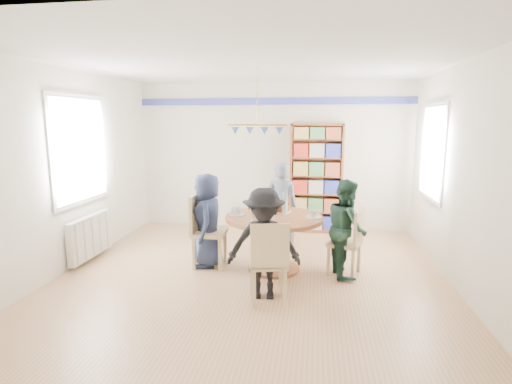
% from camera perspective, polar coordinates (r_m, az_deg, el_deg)
% --- Properties ---
extents(ground, '(5.00, 5.00, 0.00)m').
position_cam_1_polar(ground, '(5.31, -0.66, -11.99)').
color(ground, tan).
extents(room_shell, '(5.00, 5.00, 5.00)m').
position_cam_1_polar(room_shell, '(5.83, -1.86, 6.67)').
color(room_shell, white).
rests_on(room_shell, ground).
extents(radiator, '(0.12, 1.00, 0.60)m').
position_cam_1_polar(radiator, '(6.29, -22.59, -5.87)').
color(radiator, silver).
rests_on(radiator, ground).
extents(dining_table, '(1.30, 1.30, 0.75)m').
position_cam_1_polar(dining_table, '(5.37, 2.61, -5.47)').
color(dining_table, brown).
rests_on(dining_table, ground).
extents(chair_left, '(0.46, 0.46, 1.01)m').
position_cam_1_polar(chair_left, '(5.58, -7.51, -4.99)').
color(chair_left, tan).
rests_on(chair_left, ground).
extents(chair_right, '(0.50, 0.50, 0.89)m').
position_cam_1_polar(chair_right, '(5.35, 13.33, -6.58)').
color(chair_right, tan).
rests_on(chair_right, ground).
extents(chair_far, '(0.49, 0.49, 0.86)m').
position_cam_1_polar(chair_far, '(6.39, 3.36, -3.73)').
color(chair_far, tan).
rests_on(chair_far, ground).
extents(chair_near, '(0.49, 0.49, 0.94)m').
position_cam_1_polar(chair_near, '(4.40, 1.84, -9.55)').
color(chair_near, tan).
rests_on(chair_near, ground).
extents(person_left, '(0.54, 0.71, 1.30)m').
position_cam_1_polar(person_left, '(5.55, -6.95, -4.02)').
color(person_left, '#1A223A').
rests_on(person_left, ground).
extents(person_right, '(0.59, 0.70, 1.27)m').
position_cam_1_polar(person_right, '(5.31, 12.79, -5.02)').
color(person_right, '#1B372A').
rests_on(person_right, ground).
extents(person_far, '(0.54, 0.38, 1.38)m').
position_cam_1_polar(person_far, '(6.18, 3.69, -2.12)').
color(person_far, gray).
rests_on(person_far, ground).
extents(person_near, '(0.87, 0.56, 1.27)m').
position_cam_1_polar(person_near, '(4.52, 1.14, -7.41)').
color(person_near, black).
rests_on(person_near, ground).
extents(bookshelf, '(0.93, 0.28, 1.96)m').
position_cam_1_polar(bookshelf, '(7.27, 8.59, 1.81)').
color(bookshelf, brown).
rests_on(bookshelf, ground).
extents(tableware, '(1.24, 1.24, 0.33)m').
position_cam_1_polar(tableware, '(5.33, 2.37, -2.65)').
color(tableware, white).
rests_on(tableware, dining_table).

